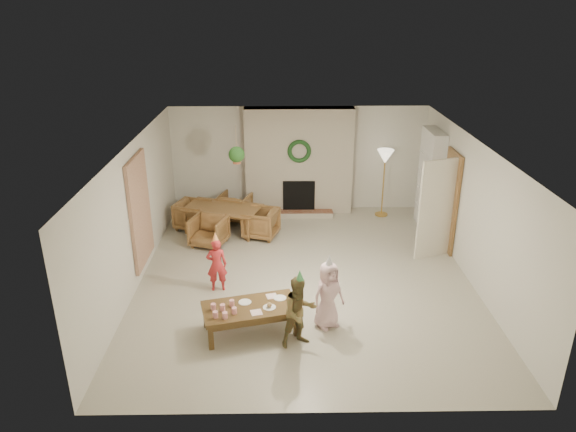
{
  "coord_description": "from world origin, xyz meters",
  "views": [
    {
      "loc": [
        -0.44,
        -8.66,
        4.76
      ],
      "look_at": [
        -0.3,
        0.4,
        1.05
      ],
      "focal_mm": 33.04,
      "sensor_mm": 36.0,
      "label": 1
    }
  ],
  "objects_px": {
    "dining_table": "(223,220)",
    "child_plaid": "(299,312)",
    "dining_chair_left": "(193,215)",
    "child_red": "(217,265)",
    "coffee_table_top": "(250,308)",
    "dining_chair_near": "(209,231)",
    "child_pink": "(328,295)",
    "dining_chair_far": "(235,207)",
    "dining_chair_right": "(261,223)"
  },
  "relations": [
    {
      "from": "dining_table",
      "to": "child_pink",
      "type": "bearing_deg",
      "value": -43.72
    },
    {
      "from": "dining_chair_near",
      "to": "child_red",
      "type": "bearing_deg",
      "value": -60.77
    },
    {
      "from": "dining_chair_near",
      "to": "dining_chair_right",
      "type": "xyz_separation_m",
      "value": [
        1.07,
        0.41,
        0.0
      ]
    },
    {
      "from": "dining_table",
      "to": "coffee_table_top",
      "type": "relative_size",
      "value": 1.13
    },
    {
      "from": "dining_chair_right",
      "to": "dining_chair_left",
      "type": "bearing_deg",
      "value": -90.0
    },
    {
      "from": "dining_chair_right",
      "to": "coffee_table_top",
      "type": "height_order",
      "value": "dining_chair_right"
    },
    {
      "from": "dining_chair_near",
      "to": "dining_chair_left",
      "type": "bearing_deg",
      "value": 135.0
    },
    {
      "from": "dining_table",
      "to": "dining_chair_right",
      "type": "xyz_separation_m",
      "value": [
        0.85,
        -0.27,
        0.03
      ]
    },
    {
      "from": "dining_chair_far",
      "to": "dining_chair_left",
      "type": "relative_size",
      "value": 1.0
    },
    {
      "from": "dining_chair_left",
      "to": "child_red",
      "type": "height_order",
      "value": "child_red"
    },
    {
      "from": "dining_chair_left",
      "to": "coffee_table_top",
      "type": "distance_m",
      "value": 4.28
    },
    {
      "from": "dining_chair_near",
      "to": "child_pink",
      "type": "bearing_deg",
      "value": -35.76
    },
    {
      "from": "dining_chair_far",
      "to": "dining_chair_right",
      "type": "distance_m",
      "value": 1.14
    },
    {
      "from": "dining_table",
      "to": "child_red",
      "type": "distance_m",
      "value": 2.54
    },
    {
      "from": "dining_table",
      "to": "dining_chair_near",
      "type": "distance_m",
      "value": 0.71
    },
    {
      "from": "child_red",
      "to": "child_pink",
      "type": "relative_size",
      "value": 0.89
    },
    {
      "from": "dining_table",
      "to": "dining_chair_left",
      "type": "distance_m",
      "value": 0.71
    },
    {
      "from": "dining_chair_right",
      "to": "coffee_table_top",
      "type": "distance_m",
      "value": 3.53
    },
    {
      "from": "dining_chair_far",
      "to": "child_pink",
      "type": "relative_size",
      "value": 0.63
    },
    {
      "from": "dining_chair_left",
      "to": "child_pink",
      "type": "height_order",
      "value": "child_pink"
    },
    {
      "from": "dining_chair_near",
      "to": "dining_chair_far",
      "type": "height_order",
      "value": "same"
    },
    {
      "from": "dining_chair_near",
      "to": "child_pink",
      "type": "distance_m",
      "value": 3.73
    },
    {
      "from": "dining_chair_left",
      "to": "dining_chair_right",
      "type": "bearing_deg",
      "value": -90.0
    },
    {
      "from": "dining_table",
      "to": "child_plaid",
      "type": "height_order",
      "value": "child_plaid"
    },
    {
      "from": "dining_chair_near",
      "to": "child_plaid",
      "type": "distance_m",
      "value": 3.9
    },
    {
      "from": "coffee_table_top",
      "to": "child_red",
      "type": "distance_m",
      "value": 1.43
    },
    {
      "from": "dining_chair_near",
      "to": "child_plaid",
      "type": "height_order",
      "value": "child_plaid"
    },
    {
      "from": "coffee_table_top",
      "to": "dining_chair_near",
      "type": "bearing_deg",
      "value": 93.8
    },
    {
      "from": "dining_chair_left",
      "to": "child_plaid",
      "type": "height_order",
      "value": "child_plaid"
    },
    {
      "from": "dining_chair_right",
      "to": "child_pink",
      "type": "height_order",
      "value": "child_pink"
    },
    {
      "from": "child_pink",
      "to": "dining_chair_right",
      "type": "bearing_deg",
      "value": 77.81
    },
    {
      "from": "dining_chair_far",
      "to": "dining_chair_left",
      "type": "xyz_separation_m",
      "value": [
        -0.9,
        -0.46,
        0.0
      ]
    },
    {
      "from": "coffee_table_top",
      "to": "child_red",
      "type": "bearing_deg",
      "value": 102.5
    },
    {
      "from": "dining_chair_left",
      "to": "child_pink",
      "type": "xyz_separation_m",
      "value": [
        2.68,
        -3.89,
        0.23
      ]
    },
    {
      "from": "dining_chair_near",
      "to": "child_pink",
      "type": "relative_size",
      "value": 0.63
    },
    {
      "from": "dining_chair_far",
      "to": "dining_chair_right",
      "type": "relative_size",
      "value": 1.0
    },
    {
      "from": "dining_table",
      "to": "dining_chair_far",
      "type": "distance_m",
      "value": 0.71
    },
    {
      "from": "dining_chair_right",
      "to": "dining_chair_far",
      "type": "bearing_deg",
      "value": -128.66
    },
    {
      "from": "dining_table",
      "to": "child_plaid",
      "type": "relative_size",
      "value": 1.46
    },
    {
      "from": "dining_chair_far",
      "to": "coffee_table_top",
      "type": "bearing_deg",
      "value": 115.16
    },
    {
      "from": "child_red",
      "to": "child_plaid",
      "type": "xyz_separation_m",
      "value": [
        1.38,
        -1.62,
        0.07
      ]
    },
    {
      "from": "dining_chair_left",
      "to": "coffee_table_top",
      "type": "xyz_separation_m",
      "value": [
        1.48,
        -4.02,
        0.09
      ]
    },
    {
      "from": "child_plaid",
      "to": "child_pink",
      "type": "relative_size",
      "value": 1.01
    },
    {
      "from": "dining_table",
      "to": "dining_chair_near",
      "type": "height_order",
      "value": "dining_chair_near"
    },
    {
      "from": "dining_chair_right",
      "to": "coffee_table_top",
      "type": "relative_size",
      "value": 0.48
    },
    {
      "from": "dining_chair_near",
      "to": "child_plaid",
      "type": "relative_size",
      "value": 0.62
    },
    {
      "from": "dining_chair_left",
      "to": "child_red",
      "type": "xyz_separation_m",
      "value": [
        0.84,
        -2.74,
        0.17
      ]
    },
    {
      "from": "dining_table",
      "to": "child_plaid",
      "type": "distance_m",
      "value": 4.43
    },
    {
      "from": "child_plaid",
      "to": "child_pink",
      "type": "height_order",
      "value": "child_plaid"
    },
    {
      "from": "dining_chair_near",
      "to": "dining_chair_far",
      "type": "relative_size",
      "value": 1.0
    }
  ]
}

